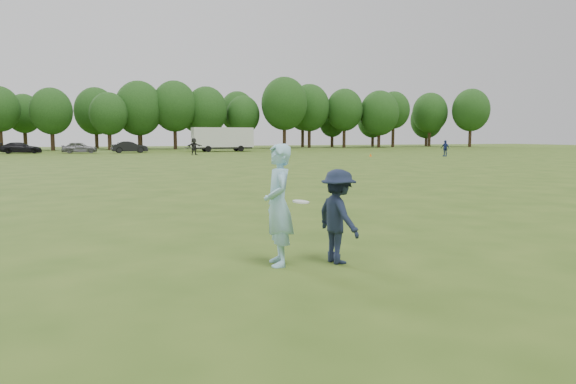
{
  "coord_description": "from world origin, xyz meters",
  "views": [
    {
      "loc": [
        -2.72,
        -7.75,
        2.12
      ],
      "look_at": [
        0.45,
        1.0,
        1.1
      ],
      "focal_mm": 32.0,
      "sensor_mm": 36.0,
      "label": 1
    }
  ],
  "objects_px": {
    "player_far_b": "(445,148)",
    "cargo_trailer": "(222,138)",
    "defender": "(338,216)",
    "car_f": "(130,147)",
    "car_e": "(79,148)",
    "car_d": "(21,148)",
    "player_far_d": "(194,146)",
    "thrower": "(278,205)",
    "field_cone": "(371,155)"
  },
  "relations": [
    {
      "from": "player_far_b",
      "to": "cargo_trailer",
      "type": "bearing_deg",
      "value": -161.59
    },
    {
      "from": "defender",
      "to": "player_far_b",
      "type": "distance_m",
      "value": 46.97
    },
    {
      "from": "defender",
      "to": "car_f",
      "type": "relative_size",
      "value": 0.37
    },
    {
      "from": "car_e",
      "to": "cargo_trailer",
      "type": "height_order",
      "value": "cargo_trailer"
    },
    {
      "from": "defender",
      "to": "car_d",
      "type": "distance_m",
      "value": 62.27
    },
    {
      "from": "player_far_d",
      "to": "cargo_trailer",
      "type": "xyz_separation_m",
      "value": [
        5.7,
        11.2,
        0.84
      ]
    },
    {
      "from": "player_far_b",
      "to": "cargo_trailer",
      "type": "xyz_separation_m",
      "value": [
        -17.93,
        23.8,
        0.94
      ]
    },
    {
      "from": "player_far_b",
      "to": "player_far_d",
      "type": "relative_size",
      "value": 0.89
    },
    {
      "from": "player_far_b",
      "to": "thrower",
      "type": "bearing_deg",
      "value": -58.6
    },
    {
      "from": "defender",
      "to": "car_e",
      "type": "xyz_separation_m",
      "value": [
        -6.22,
        59.32,
        -0.1
      ]
    },
    {
      "from": "thrower",
      "to": "cargo_trailer",
      "type": "xyz_separation_m",
      "value": [
        12.58,
        60.14,
        0.78
      ]
    },
    {
      "from": "player_far_d",
      "to": "field_cone",
      "type": "xyz_separation_m",
      "value": [
        16.33,
        -10.18,
        -0.79
      ]
    },
    {
      "from": "player_far_d",
      "to": "car_d",
      "type": "distance_m",
      "value": 22.09
    },
    {
      "from": "defender",
      "to": "field_cone",
      "type": "xyz_separation_m",
      "value": [
        22.22,
        38.95,
        -0.64
      ]
    },
    {
      "from": "thrower",
      "to": "car_e",
      "type": "xyz_separation_m",
      "value": [
        -5.23,
        59.13,
        -0.31
      ]
    },
    {
      "from": "field_cone",
      "to": "thrower",
      "type": "bearing_deg",
      "value": -120.91
    },
    {
      "from": "thrower",
      "to": "defender",
      "type": "xyz_separation_m",
      "value": [
        0.99,
        -0.19,
        -0.21
      ]
    },
    {
      "from": "player_far_b",
      "to": "car_d",
      "type": "xyz_separation_m",
      "value": [
        -42.29,
        24.41,
        -0.17
      ]
    },
    {
      "from": "player_far_d",
      "to": "car_f",
      "type": "xyz_separation_m",
      "value": [
        -6.35,
        9.66,
        -0.23
      ]
    },
    {
      "from": "player_far_b",
      "to": "car_d",
      "type": "distance_m",
      "value": 48.83
    },
    {
      "from": "car_f",
      "to": "field_cone",
      "type": "distance_m",
      "value": 30.14
    },
    {
      "from": "player_far_b",
      "to": "car_e",
      "type": "bearing_deg",
      "value": -141.11
    },
    {
      "from": "player_far_b",
      "to": "car_f",
      "type": "height_order",
      "value": "player_far_b"
    },
    {
      "from": "thrower",
      "to": "defender",
      "type": "relative_size",
      "value": 1.27
    },
    {
      "from": "car_f",
      "to": "defender",
      "type": "bearing_deg",
      "value": 175.73
    },
    {
      "from": "defender",
      "to": "cargo_trailer",
      "type": "xyz_separation_m",
      "value": [
        11.59,
        60.33,
        0.99
      ]
    },
    {
      "from": "thrower",
      "to": "car_d",
      "type": "distance_m",
      "value": 61.89
    },
    {
      "from": "player_far_b",
      "to": "car_f",
      "type": "xyz_separation_m",
      "value": [
        -29.98,
        22.26,
        -0.12
      ]
    },
    {
      "from": "thrower",
      "to": "player_far_b",
      "type": "relative_size",
      "value": 1.2
    },
    {
      "from": "thrower",
      "to": "car_f",
      "type": "bearing_deg",
      "value": -173.24
    },
    {
      "from": "car_f",
      "to": "cargo_trailer",
      "type": "relative_size",
      "value": 0.48
    },
    {
      "from": "player_far_d",
      "to": "car_d",
      "type": "relative_size",
      "value": 0.41
    },
    {
      "from": "player_far_b",
      "to": "car_f",
      "type": "distance_m",
      "value": 37.34
    },
    {
      "from": "field_cone",
      "to": "cargo_trailer",
      "type": "xyz_separation_m",
      "value": [
        -10.63,
        21.38,
        1.63
      ]
    },
    {
      "from": "car_d",
      "to": "car_e",
      "type": "relative_size",
      "value": 1.13
    },
    {
      "from": "defender",
      "to": "car_f",
      "type": "distance_m",
      "value": 58.8
    },
    {
      "from": "car_f",
      "to": "cargo_trailer",
      "type": "distance_m",
      "value": 12.19
    },
    {
      "from": "player_far_d",
      "to": "field_cone",
      "type": "bearing_deg",
      "value": -46.15
    },
    {
      "from": "car_e",
      "to": "car_f",
      "type": "relative_size",
      "value": 0.94
    },
    {
      "from": "player_far_d",
      "to": "car_f",
      "type": "height_order",
      "value": "player_far_d"
    },
    {
      "from": "thrower",
      "to": "car_f",
      "type": "xyz_separation_m",
      "value": [
        0.53,
        58.6,
        -0.29
      ]
    },
    {
      "from": "defender",
      "to": "car_f",
      "type": "xyz_separation_m",
      "value": [
        -0.46,
        58.8,
        -0.08
      ]
    },
    {
      "from": "car_d",
      "to": "player_far_b",
      "type": "bearing_deg",
      "value": -124.56
    },
    {
      "from": "car_e",
      "to": "defender",
      "type": "bearing_deg",
      "value": -172.52
    },
    {
      "from": "defender",
      "to": "player_far_b",
      "type": "bearing_deg",
      "value": -47.07
    },
    {
      "from": "player_far_d",
      "to": "car_f",
      "type": "relative_size",
      "value": 0.43
    },
    {
      "from": "car_d",
      "to": "field_cone",
      "type": "relative_size",
      "value": 15.28
    },
    {
      "from": "player_far_d",
      "to": "car_e",
      "type": "xyz_separation_m",
      "value": [
        -12.11,
        10.19,
        -0.25
      ]
    },
    {
      "from": "thrower",
      "to": "car_e",
      "type": "distance_m",
      "value": 59.36
    },
    {
      "from": "field_cone",
      "to": "cargo_trailer",
      "type": "relative_size",
      "value": 0.03
    }
  ]
}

